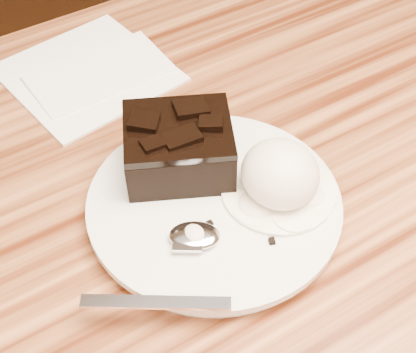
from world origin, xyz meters
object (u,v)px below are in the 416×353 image
ice_cream_scoop (280,174)px  spoon (195,237)px  brownie (179,149)px  napkin (88,73)px  plate (214,207)px

ice_cream_scoop → spoon: bearing=-176.4°
brownie → napkin: bearing=91.4°
plate → napkin: 0.24m
spoon → napkin: bearing=27.8°
plate → brownie: bearing=94.9°
ice_cream_scoop → plate: bearing=157.0°
napkin → plate: bearing=-87.9°
ice_cream_scoop → brownie: bearing=127.6°
brownie → ice_cream_scoop: bearing=-52.4°
plate → brownie: (-0.00, 0.05, 0.03)m
ice_cream_scoop → napkin: bearing=103.2°
plate → napkin: size_ratio=1.39×
ice_cream_scoop → napkin: size_ratio=0.44×
ice_cream_scoop → spoon: ice_cream_scoop is taller
plate → brownie: 0.06m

